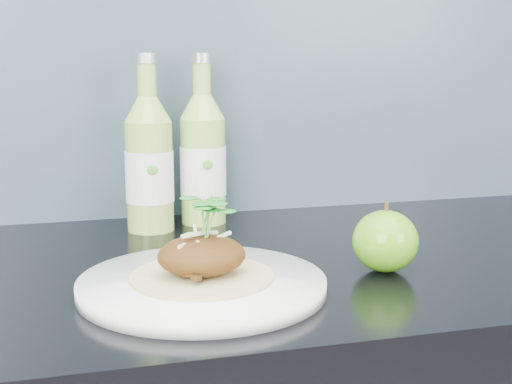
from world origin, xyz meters
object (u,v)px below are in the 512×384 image
(green_apple, at_px, (385,241))
(cider_bottle_left, at_px, (149,165))
(dinner_plate, at_px, (202,285))
(cider_bottle_right, at_px, (203,160))

(green_apple, relative_size, cider_bottle_left, 0.39)
(green_apple, distance_m, cider_bottle_left, 0.39)
(dinner_plate, xyz_separation_m, cider_bottle_right, (0.07, 0.33, 0.09))
(green_apple, height_order, cider_bottle_right, cider_bottle_right)
(green_apple, relative_size, cider_bottle_right, 0.39)
(dinner_plate, height_order, green_apple, green_apple)
(cider_bottle_left, height_order, cider_bottle_right, same)
(cider_bottle_right, bearing_deg, dinner_plate, -110.27)
(dinner_plate, xyz_separation_m, cider_bottle_left, (-0.02, 0.31, 0.09))
(dinner_plate, relative_size, green_apple, 3.50)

